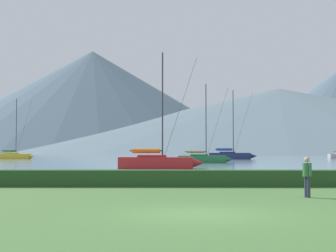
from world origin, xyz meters
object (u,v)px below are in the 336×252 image
object	(u,v)px
sailboat_slip_2	(157,162)
person_standing_walker	(307,173)
sailboat_slip_7	(231,155)
sailboat_slip_5	(14,156)
sailboat_slip_0	(203,158)

from	to	relation	value
sailboat_slip_2	person_standing_walker	bearing A→B (deg)	-72.20
sailboat_slip_2	sailboat_slip_7	xyz separation A→B (m)	(12.90, 46.07, 0.06)
sailboat_slip_5	person_standing_walker	size ratio (longest dim) A/B	7.37
sailboat_slip_7	person_standing_walker	bearing A→B (deg)	-86.22
sailboat_slip_5	person_standing_walker	xyz separation A→B (m)	(37.35, -78.24, 0.30)
sailboat_slip_2	sailboat_slip_7	world-z (taller)	sailboat_slip_7
sailboat_slip_2	sailboat_slip_5	distance (m)	57.60
sailboat_slip_5	sailboat_slip_7	size ratio (longest dim) A/B	0.90
sailboat_slip_0	sailboat_slip_5	xyz separation A→B (m)	(-36.23, 29.13, 0.02)
sailboat_slip_0	sailboat_slip_7	xyz separation A→B (m)	(7.06, 26.28, 0.13)
sailboat_slip_2	person_standing_walker	world-z (taller)	sailboat_slip_2
sailboat_slip_7	sailboat_slip_0	bearing A→B (deg)	-96.75
sailboat_slip_0	sailboat_slip_5	distance (m)	46.49
sailboat_slip_5	sailboat_slip_7	xyz separation A→B (m)	(43.29, -2.85, 0.11)
sailboat_slip_5	sailboat_slip_7	world-z (taller)	sailboat_slip_7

